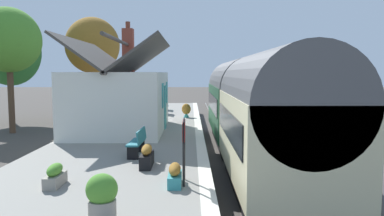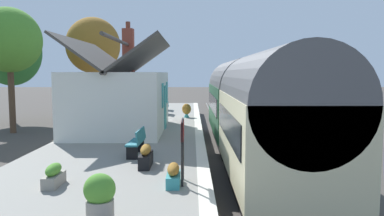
% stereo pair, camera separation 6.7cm
% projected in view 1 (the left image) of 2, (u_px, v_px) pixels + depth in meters
% --- Properties ---
extents(ground_plane, '(160.00, 160.00, 0.00)m').
position_uv_depth(ground_plane, '(223.00, 149.00, 17.82)').
color(ground_plane, '#423D38').
extents(platform, '(32.00, 6.03, 0.93)m').
position_uv_depth(platform, '(140.00, 140.00, 17.76)').
color(platform, gray).
rests_on(platform, ground).
extents(platform_edge_coping, '(32.00, 0.36, 0.02)m').
position_uv_depth(platform_edge_coping, '(199.00, 130.00, 17.72)').
color(platform_edge_coping, beige).
rests_on(platform_edge_coping, platform).
extents(rail_near, '(52.00, 0.08, 0.14)m').
position_uv_depth(rail_near, '(257.00, 148.00, 17.82)').
color(rail_near, gray).
rests_on(rail_near, ground).
extents(rail_far, '(52.00, 0.08, 0.14)m').
position_uv_depth(rail_far, '(227.00, 148.00, 17.81)').
color(rail_far, gray).
rests_on(rail_far, ground).
extents(train, '(15.94, 2.73, 4.32)m').
position_uv_depth(train, '(251.00, 108.00, 15.16)').
color(train, black).
rests_on(train, ground).
extents(station_building, '(7.02, 4.27, 5.38)m').
position_uv_depth(station_building, '(121.00, 99.00, 17.45)').
color(station_building, white).
rests_on(station_building, platform).
extents(bench_mid_platform, '(1.40, 0.45, 0.88)m').
position_uv_depth(bench_mid_platform, '(165.00, 107.00, 24.30)').
color(bench_mid_platform, '#26727F').
rests_on(bench_mid_platform, platform).
extents(bench_platform_end, '(1.40, 0.43, 0.88)m').
position_uv_depth(bench_platform_end, '(165.00, 104.00, 27.09)').
color(bench_platform_end, '#26727F').
rests_on(bench_platform_end, platform).
extents(bench_by_lamp, '(1.42, 0.50, 0.88)m').
position_uv_depth(bench_by_lamp, '(138.00, 141.00, 12.14)').
color(bench_by_lamp, '#26727F').
rests_on(bench_by_lamp, platform).
extents(planter_corner_building, '(0.83, 0.32, 0.55)m').
position_uv_depth(planter_corner_building, '(55.00, 176.00, 8.88)').
color(planter_corner_building, gray).
rests_on(planter_corner_building, platform).
extents(planter_under_sign, '(0.87, 0.32, 0.54)m').
position_uv_depth(planter_under_sign, '(175.00, 175.00, 8.95)').
color(planter_under_sign, teal).
rests_on(planter_under_sign, platform).
extents(planter_edge_far, '(0.50, 0.50, 0.74)m').
position_uv_depth(planter_edge_far, '(127.00, 111.00, 22.79)').
color(planter_edge_far, gray).
rests_on(planter_edge_far, platform).
extents(planter_by_door, '(0.58, 0.58, 0.88)m').
position_uv_depth(planter_by_door, '(102.00, 196.00, 6.79)').
color(planter_by_door, gray).
rests_on(planter_by_door, platform).
extents(planter_bench_right, '(0.56, 0.56, 0.85)m').
position_uv_depth(planter_bench_right, '(186.00, 110.00, 22.72)').
color(planter_bench_right, teal).
rests_on(planter_bench_right, platform).
extents(planter_edge_near, '(1.08, 0.32, 0.65)m').
position_uv_depth(planter_edge_near, '(147.00, 156.00, 10.76)').
color(planter_edge_near, black).
rests_on(planter_edge_near, platform).
extents(station_sign_board, '(0.96, 0.06, 1.57)m').
position_uv_depth(station_sign_board, '(184.00, 135.00, 9.06)').
color(station_sign_board, black).
rests_on(station_sign_board, platform).
extents(tree_far_right, '(3.94, 4.27, 8.04)m').
position_uv_depth(tree_far_right, '(92.00, 45.00, 29.37)').
color(tree_far_right, '#4C3828').
rests_on(tree_far_right, ground).
extents(tree_behind_building, '(4.26, 4.18, 7.52)m').
position_uv_depth(tree_behind_building, '(10.00, 52.00, 26.45)').
color(tree_behind_building, '#4C3828').
rests_on(tree_behind_building, ground).
extents(tree_mid_background, '(3.95, 3.76, 7.54)m').
position_uv_depth(tree_mid_background, '(8.00, 40.00, 22.09)').
color(tree_mid_background, '#4C3828').
rests_on(tree_mid_background, ground).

